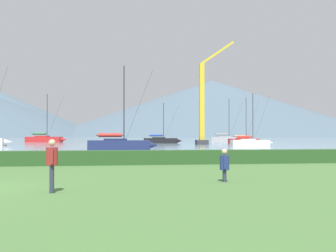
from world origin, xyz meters
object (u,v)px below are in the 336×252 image
Objects in this scene: sailboat_slip_0 at (250,142)px; sailboat_slip_10 at (45,139)px; sailboat_slip_2 at (244,141)px; dock_crane at (203,108)px; person_seated_viewer at (224,164)px; sailboat_slip_5 at (227,139)px; sailboat_slip_6 at (120,144)px; sailboat_slip_1 at (161,140)px; person_standing_walker at (52,161)px.

sailboat_slip_0 is 50.19m from sailboat_slip_10.
dock_crane reaches higher than sailboat_slip_2.
sailboat_slip_2 reaches higher than person_seated_viewer.
sailboat_slip_5 is 55.37m from sailboat_slip_6.
sailboat_slip_1 is 72.35m from person_standing_walker.
sailboat_slip_10 is (-14.59, 50.28, 0.08)m from sailboat_slip_6.
person_seated_viewer is 59.72m from dock_crane.
person_seated_viewer is (-17.93, -48.40, 0.14)m from sailboat_slip_0.
sailboat_slip_10 reaches higher than person_seated_viewer.
sailboat_slip_0 is at bearing -61.80° from dock_crane.
sailboat_slip_2 is at bearing 37.06° from dock_crane.
dock_crane is at bearing 89.58° from person_seated_viewer.
sailboat_slip_10 reaches higher than sailboat_slip_5.
person_seated_viewer is at bearing -95.02° from sailboat_slip_5.
sailboat_slip_6 is at bearing -122.47° from dock_crane.
person_standing_walker is (-3.52, -36.18, 0.31)m from sailboat_slip_6.
sailboat_slip_2 is at bearing 51.38° from sailboat_slip_6.
sailboat_slip_6 is 52.35m from sailboat_slip_10.
sailboat_slip_10 is at bearing 161.02° from sailboat_slip_1.
sailboat_slip_6 is 34.07m from person_seated_viewer.
sailboat_slip_1 is 0.74× the size of sailboat_slip_10.
sailboat_slip_5 reaches higher than sailboat_slip_0.
person_standing_walker is (-13.03, -71.16, 0.36)m from sailboat_slip_1.
sailboat_slip_2 is 5.46× the size of person_standing_walker.
sailboat_slip_5 reaches higher than sailboat_slip_1.
person_standing_walker is 63.40m from dock_crane.
person_seated_viewer is (17.20, -84.25, -0.06)m from sailboat_slip_10.
sailboat_slip_10 is at bearing 152.72° from sailboat_slip_2.
sailboat_slip_0 is 25.10m from sailboat_slip_6.
sailboat_slip_10 reaches higher than person_standing_walker.
sailboat_slip_10 is at bearing 137.31° from sailboat_slip_0.
person_seated_viewer is 0.76× the size of person_standing_walker.
dock_crane is at bearing -48.35° from sailboat_slip_1.
sailboat_slip_0 is at bearing 59.11° from person_standing_walker.
sailboat_slip_1 is 36.25m from sailboat_slip_6.
sailboat_slip_0 is 4.90× the size of person_standing_walker.
sailboat_slip_5 is 0.55× the size of dock_crane.
person_standing_walker is at bearing -95.53° from sailboat_slip_6.
sailboat_slip_6 is at bearing -107.59° from sailboat_slip_5.
sailboat_slip_10 is 6.52× the size of person_standing_walker.
sailboat_slip_5 is 89.91m from person_standing_walker.
sailboat_slip_2 is 7.21× the size of person_seated_viewer.
person_seated_viewer is at bearing 14.39° from person_standing_walker.
sailboat_slip_5 is at bearing 61.14° from sailboat_slip_6.
sailboat_slip_10 is 85.98m from person_seated_viewer.
dock_crane is at bearing -145.15° from sailboat_slip_2.
sailboat_slip_6 is 5.82× the size of person_standing_walker.
sailboat_slip_6 is at bearing -130.86° from sailboat_slip_2.
person_seated_viewer is at bearing -107.43° from sailboat_slip_0.
sailboat_slip_1 is 28.55m from sailboat_slip_10.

